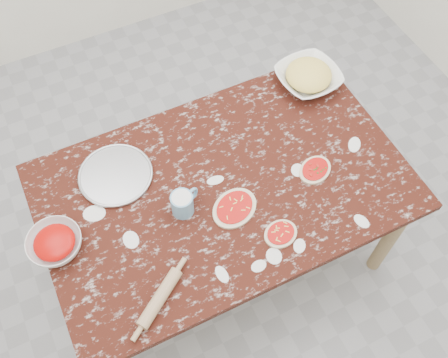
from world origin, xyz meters
TOP-DOWN VIEW (x-y plane):
  - ground at (0.00, 0.00)m, footprint 4.00×4.00m
  - worktable at (0.00, 0.00)m, footprint 1.60×1.00m
  - pizza_tray at (-0.41, 0.25)m, footprint 0.39×0.39m
  - sauce_bowl at (-0.74, 0.03)m, footprint 0.26×0.26m
  - cheese_bowl at (0.63, 0.35)m, footprint 0.32×0.32m
  - flour_mug at (-0.21, -0.04)m, footprint 0.14×0.09m
  - pizza_left at (-0.01, -0.13)m, footprint 0.26×0.24m
  - pizza_mid at (0.11, -0.32)m, footprint 0.16×0.14m
  - pizza_right at (0.40, -0.11)m, footprint 0.20×0.18m
  - rolling_pin at (-0.45, -0.36)m, footprint 0.23×0.19m

SIDE VIEW (x-z plane):
  - ground at x=0.00m, z-range 0.00..0.00m
  - worktable at x=0.00m, z-range 0.29..1.04m
  - pizza_tray at x=-0.41m, z-range 0.75..0.76m
  - pizza_right at x=0.40m, z-range 0.75..0.77m
  - pizza_left at x=-0.01m, z-range 0.75..0.77m
  - pizza_mid at x=0.11m, z-range 0.75..0.77m
  - rolling_pin at x=-0.45m, z-range 0.75..0.80m
  - sauce_bowl at x=-0.74m, z-range 0.75..0.82m
  - cheese_bowl at x=0.63m, z-range 0.75..0.82m
  - flour_mug at x=-0.21m, z-range 0.75..0.86m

